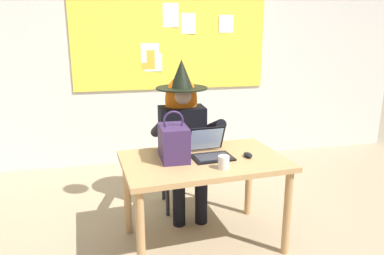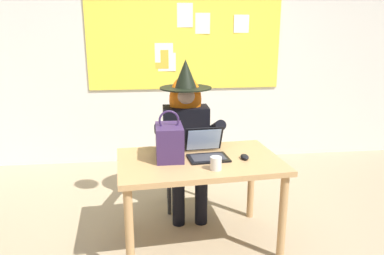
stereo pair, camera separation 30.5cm
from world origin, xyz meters
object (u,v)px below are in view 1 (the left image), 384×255
(chair_at_desk, at_px, (181,153))
(laptop, at_px, (210,150))
(person_costumed, at_px, (183,128))
(handbag, at_px, (174,142))
(desk_main, at_px, (204,170))
(computer_mouse, at_px, (248,155))
(coffee_mug, at_px, (224,162))

(chair_at_desk, distance_m, laptop, 0.75)
(person_costumed, xyz_separation_m, handbag, (-0.19, -0.59, 0.05))
(desk_main, distance_m, handbag, 0.32)
(computer_mouse, bearing_deg, desk_main, 172.90)
(person_costumed, height_order, computer_mouse, person_costumed)
(computer_mouse, distance_m, coffee_mug, 0.33)
(handbag, distance_m, coffee_mug, 0.42)
(computer_mouse, relative_size, handbag, 0.28)
(laptop, bearing_deg, chair_at_desk, 92.29)
(computer_mouse, height_order, handbag, handbag)
(computer_mouse, bearing_deg, person_costumed, 118.88)
(laptop, height_order, coffee_mug, laptop)
(desk_main, xyz_separation_m, coffee_mug, (0.08, -0.23, 0.14))
(laptop, bearing_deg, desk_main, -146.71)
(chair_at_desk, bearing_deg, laptop, 9.54)
(desk_main, xyz_separation_m, person_costumed, (-0.03, 0.63, 0.17))
(coffee_mug, bearing_deg, chair_at_desk, 96.50)
(computer_mouse, xyz_separation_m, coffee_mug, (-0.26, -0.19, 0.03))
(person_costumed, xyz_separation_m, laptop, (0.10, -0.58, -0.03))
(computer_mouse, relative_size, coffee_mug, 1.09)
(chair_at_desk, height_order, computer_mouse, chair_at_desk)
(desk_main, height_order, coffee_mug, coffee_mug)
(coffee_mug, bearing_deg, handbag, 138.53)
(desk_main, xyz_separation_m, chair_at_desk, (-0.03, 0.75, -0.11))
(laptop, relative_size, coffee_mug, 3.51)
(person_costumed, distance_m, computer_mouse, 0.77)
(chair_at_desk, bearing_deg, handbag, -13.38)
(person_costumed, distance_m, coffee_mug, 0.87)
(chair_at_desk, height_order, handbag, handbag)
(coffee_mug, bearing_deg, person_costumed, 97.68)
(desk_main, relative_size, computer_mouse, 12.36)
(desk_main, bearing_deg, coffee_mug, -70.17)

